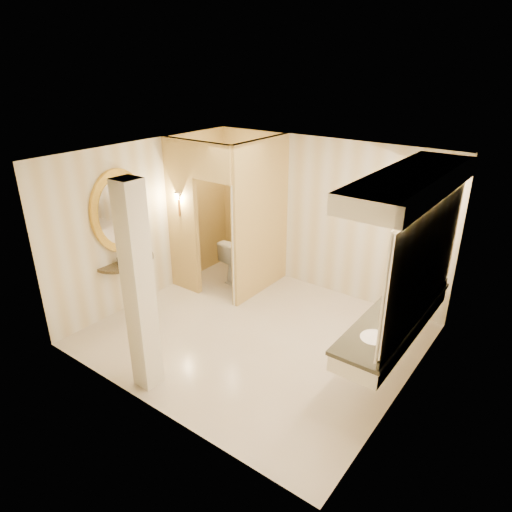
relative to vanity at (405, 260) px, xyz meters
The scene contains 16 objects.
floor 2.59m from the vanity, 168.58° to the right, with size 4.50×4.50×0.00m, color beige.
ceiling 2.29m from the vanity, 168.58° to the right, with size 4.50×4.50×0.00m, color silver.
wall_back 2.56m from the vanity, 141.05° to the left, with size 4.50×0.02×2.70m, color silver.
wall_front 3.12m from the vanity, 129.52° to the right, with size 4.50×0.02×2.70m, color silver.
wall_left 4.26m from the vanity, behind, with size 0.02×4.00×2.70m, color silver.
wall_right 0.56m from the vanity, 55.93° to the right, with size 0.02×4.00×2.70m, color silver.
toilet_closet 3.15m from the vanity, 169.51° to the left, with size 1.50×1.55×2.70m.
wall_sconce 3.91m from the vanity, behind, with size 0.14×0.14×0.42m.
vanity is the anchor object (origin of this frame).
console_shelf 4.31m from the vanity, 166.99° to the right, with size 1.02×1.02×1.96m.
pillar 3.23m from the vanity, 139.08° to the right, with size 0.28×0.28×2.70m, color white.
tissue_box 4.25m from the vanity, 164.67° to the right, with size 0.14×0.14×0.14m, color black.
toilet 3.66m from the vanity, 163.67° to the left, with size 0.46×0.81×0.83m, color white.
soap_bottle_a 0.72m from the vanity, 117.39° to the left, with size 0.06×0.06×0.13m, color beige.
soap_bottle_b 0.69m from the vanity, 136.43° to the left, with size 0.10×0.10×0.13m, color silver.
soap_bottle_c 0.67m from the vanity, 154.24° to the right, with size 0.08×0.08×0.20m, color #C6B28C.
Camera 1 is at (3.53, -4.73, 3.88)m, focal length 32.00 mm.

